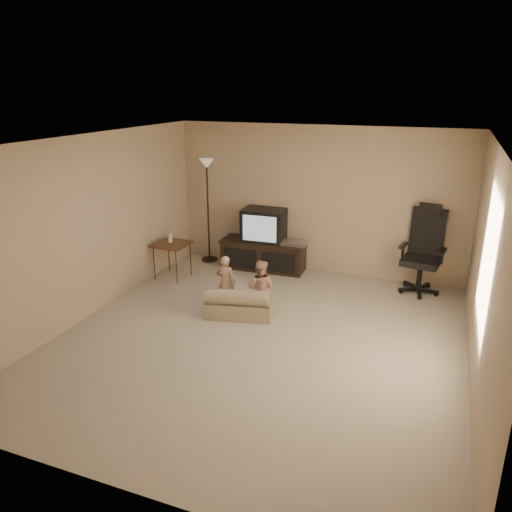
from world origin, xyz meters
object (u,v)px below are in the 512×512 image
Objects in this scene: office_chair at (422,261)px; side_table at (171,244)px; floor_lamp at (207,188)px; toddler_right at (260,289)px; tv_stand at (264,244)px; child_sofa at (239,305)px; toddler_left at (226,282)px.

side_table is (-3.95, -0.90, 0.09)m from office_chair.
floor_lamp reaches higher than toddler_right.
office_chair reaches higher than tv_stand.
side_table is 0.44× the size of floor_lamp.
toddler_right is (0.27, 0.13, 0.24)m from child_sofa.
toddler_right is (1.73, -1.88, -0.96)m from floor_lamp.
office_chair is 1.65× the size of toddler_right.
child_sofa is (-2.31, -1.90, -0.31)m from office_chair.
toddler_right is at bearing 170.78° from toddler_left.
floor_lamp is (-3.77, 0.11, 0.88)m from office_chair.
side_table is at bearing -146.20° from tv_stand.
floor_lamp is 2.73m from toddler_right.
child_sofa is at bearing -82.48° from tv_stand.
tv_stand is 1.93m from toddler_right.
side_table is (-1.29, -0.96, 0.14)m from tv_stand.
side_table is 1.57m from toddler_left.
office_chair reaches higher than child_sofa.
toddler_left is (0.05, -1.74, -0.05)m from tv_stand.
toddler_right is (1.92, -0.87, -0.17)m from side_table.
office_chair reaches higher than toddler_left.
office_chair is at bearing 26.45° from child_sofa.
office_chair is 3.87m from floor_lamp.
side_table is at bearing -30.98° from toddler_left.
toddler_left is at bearing -91.02° from tv_stand.
child_sofa is at bearing -54.04° from floor_lamp.
tv_stand is at bearing -89.09° from toddler_left.
tv_stand is at bearing -73.72° from toddler_right.
floor_lamp is 2.35m from toddler_left.
side_table is 1.30m from floor_lamp.
child_sofa is at bearing 22.76° from toddler_right.
office_chair reaches higher than side_table.
office_chair is (2.66, -0.06, 0.04)m from tv_stand.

